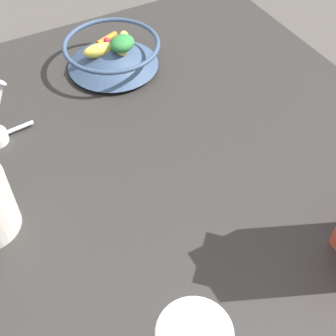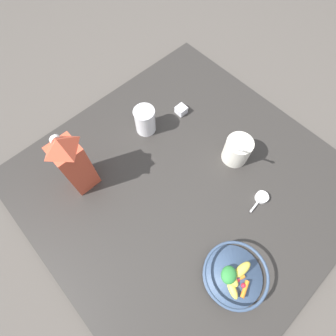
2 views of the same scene
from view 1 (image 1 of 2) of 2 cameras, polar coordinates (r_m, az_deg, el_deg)
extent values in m
plane|color=#4C4742|center=(0.85, -4.54, -4.93)|extent=(6.00, 6.00, 0.00)
cube|color=#2D2B28|center=(0.84, -4.61, -4.23)|extent=(1.16, 1.16, 0.03)
cylinder|color=#384C6B|center=(1.10, -6.64, 12.23)|extent=(0.11, 0.11, 0.01)
cone|color=#384C6B|center=(1.08, -6.79, 13.57)|extent=(0.21, 0.21, 0.05)
torus|color=#384C6B|center=(1.07, -6.92, 14.72)|extent=(0.22, 0.22, 0.01)
ellipsoid|color=#EFD64C|center=(1.07, -5.88, 14.53)|extent=(0.04, 0.07, 0.03)
ellipsoid|color=#EFD64C|center=(1.07, -8.35, 14.03)|extent=(0.08, 0.04, 0.03)
ellipsoid|color=#EFD64C|center=(1.10, -5.37, 15.37)|extent=(0.05, 0.06, 0.02)
cylinder|color=orange|center=(1.12, -7.46, 15.34)|extent=(0.06, 0.03, 0.01)
cylinder|color=orange|center=(1.09, -7.34, 14.38)|extent=(0.04, 0.02, 0.01)
cylinder|color=orange|center=(1.07, -6.15, 13.99)|extent=(0.04, 0.04, 0.02)
sphere|color=red|center=(1.09, -6.89, 14.53)|extent=(0.02, 0.02, 0.02)
sphere|color=red|center=(1.11, -7.49, 15.09)|extent=(0.02, 0.02, 0.02)
sphere|color=red|center=(1.07, -6.83, 13.93)|extent=(0.01, 0.01, 0.01)
sphere|color=red|center=(1.08, -8.45, 13.78)|extent=(0.01, 0.01, 0.01)
ellipsoid|color=#2D7F38|center=(1.06, -5.60, 14.88)|extent=(0.07, 0.07, 0.03)
ellipsoid|color=silver|center=(0.71, -19.66, 9.76)|extent=(0.02, 0.02, 0.01)
torus|color=white|center=(0.56, 3.24, -19.46)|extent=(0.09, 0.09, 0.01)
cylinder|color=white|center=(0.97, -17.56, 4.78)|extent=(0.05, 0.01, 0.01)
camera|label=2|loc=(0.95, 16.79, 67.68)|focal=28.00mm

